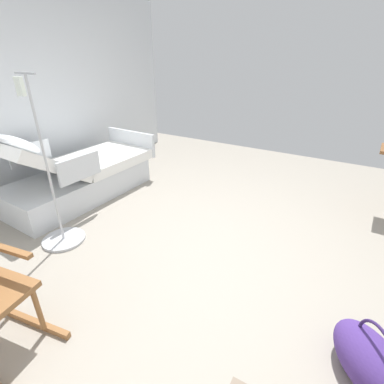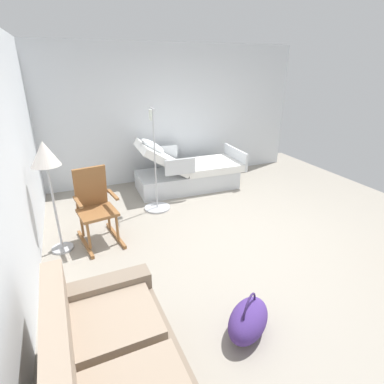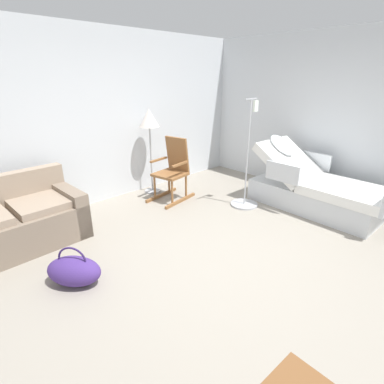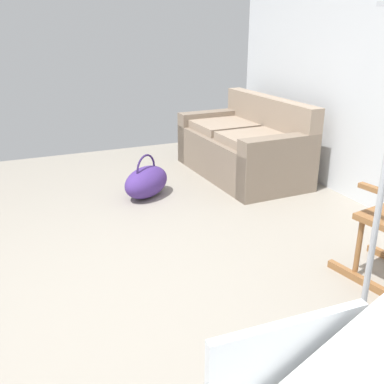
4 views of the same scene
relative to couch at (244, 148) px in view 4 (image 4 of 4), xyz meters
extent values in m
plane|color=gray|center=(1.79, -2.04, -0.31)|extent=(6.81, 6.81, 0.00)
cube|color=silver|center=(3.29, -1.71, 0.32)|extent=(0.05, 0.56, 0.28)
cube|color=#7D6C5C|center=(0.00, -0.03, -0.08)|extent=(1.62, 0.90, 0.45)
cube|color=gray|center=(-0.37, -0.08, 0.18)|extent=(0.69, 0.66, 0.10)
cube|color=gray|center=(0.37, -0.06, 0.18)|extent=(0.69, 0.66, 0.10)
cube|color=gray|center=(-0.01, 0.31, 0.34)|extent=(1.60, 0.21, 0.40)
cube|color=#7D6C5C|center=(-0.71, -0.05, -0.01)|extent=(0.20, 0.85, 0.60)
cube|color=#7D6C5C|center=(0.71, -0.01, -0.01)|extent=(0.20, 0.85, 0.60)
cube|color=brown|center=(2.41, -0.38, -0.28)|extent=(0.76, 0.16, 0.05)
cylinder|color=brown|center=(2.22, -0.38, -0.06)|extent=(0.04, 0.04, 0.40)
ellipsoid|color=#472D7A|center=(0.23, -1.21, -0.16)|extent=(0.59, 0.64, 0.30)
torus|color=#312055|center=(0.23, -1.21, -0.03)|extent=(0.20, 0.25, 0.30)
cylinder|color=#B2B5BA|center=(3.08, -1.20, 0.55)|extent=(0.02, 0.02, 1.65)
camera|label=1|loc=(0.58, 0.30, 1.53)|focal=26.85mm
camera|label=2|loc=(-1.51, 0.07, 1.99)|focal=28.43mm
camera|label=3|loc=(-0.65, -3.84, 1.68)|focal=27.83mm
camera|label=4|loc=(4.21, -2.43, 1.32)|focal=41.99mm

